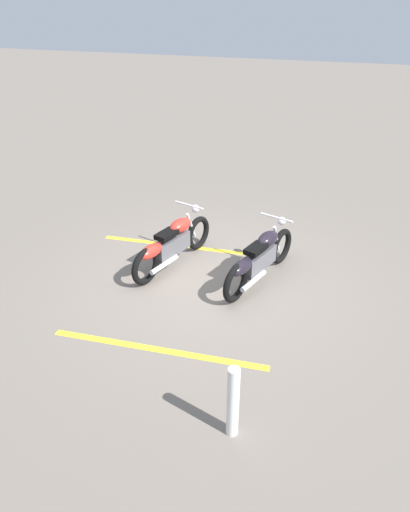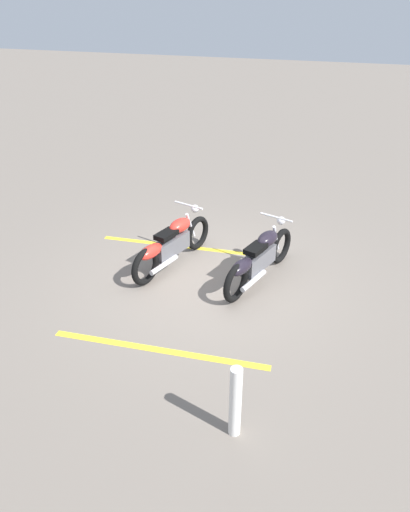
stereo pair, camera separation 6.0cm
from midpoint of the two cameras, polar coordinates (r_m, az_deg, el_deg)
name	(u,v)px [view 2 (the right image)]	position (r m, az deg, el deg)	size (l,w,h in m)	color
ground_plane	(211,279)	(8.52, 0.54, -2.69)	(60.00, 60.00, 0.00)	slate
motorcycle_bright_foreground	(171,244)	(8.69, -4.24, 1.44)	(2.17, 0.81, 1.04)	black
motorcycle_dark_foreground	(259,258)	(8.26, 6.19, -0.26)	(2.16, 0.84, 1.04)	black
bollard_post	(235,402)	(5.58, 3.30, -16.91)	(0.14, 0.14, 0.96)	white
parking_stripe_near	(180,246)	(9.59, -3.22, 1.19)	(3.20, 0.12, 0.01)	yellow
parking_stripe_mid	(159,350)	(6.99, -5.77, -11.02)	(3.20, 0.12, 0.01)	yellow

